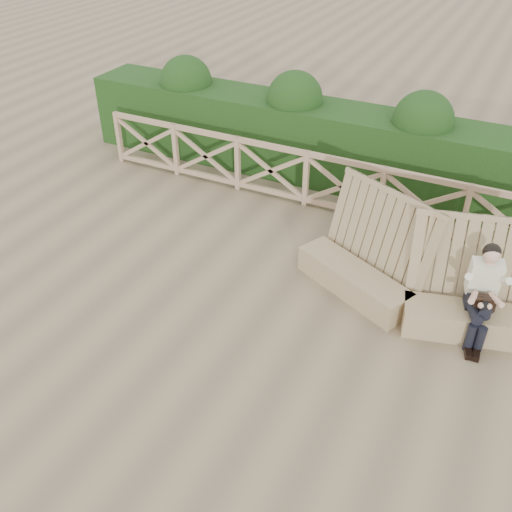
% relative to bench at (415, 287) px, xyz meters
% --- Properties ---
extents(ground, '(60.00, 60.00, 0.00)m').
position_rel_bench_xyz_m(ground, '(-1.85, -1.38, -0.39)').
color(ground, brown).
rests_on(ground, ground).
extents(bench, '(3.72, 1.51, 1.55)m').
position_rel_bench_xyz_m(bench, '(0.00, 0.00, 0.00)').
color(bench, olive).
rests_on(bench, ground).
extents(woman, '(0.51, 0.91, 1.39)m').
position_rel_bench_xyz_m(woman, '(0.88, -0.14, 0.35)').
color(woman, black).
rests_on(woman, ground).
extents(guardrail, '(10.10, 0.09, 1.10)m').
position_rel_bench_xyz_m(guardrail, '(-1.85, 2.12, 0.17)').
color(guardrail, '#8C6F51').
rests_on(guardrail, ground).
extents(hedge, '(12.00, 1.20, 1.50)m').
position_rel_bench_xyz_m(hedge, '(-1.85, 3.32, 0.36)').
color(hedge, black).
rests_on(hedge, ground).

